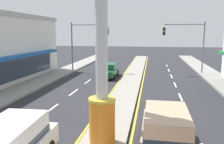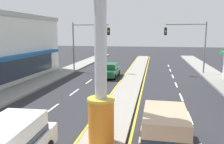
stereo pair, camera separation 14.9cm
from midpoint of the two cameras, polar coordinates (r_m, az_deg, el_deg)
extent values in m
cube|color=gray|center=(22.93, 4.32, -2.55)|extent=(2.06, 52.00, 0.14)
cube|color=gray|center=(23.61, -18.28, -2.61)|extent=(2.57, 60.00, 0.18)
cube|color=silver|center=(12.19, -24.01, -14.94)|extent=(0.14, 2.20, 0.01)
cube|color=silver|center=(15.76, -15.05, -8.82)|extent=(0.14, 2.20, 0.01)
cube|color=silver|center=(19.66, -9.67, -4.93)|extent=(0.14, 2.20, 0.01)
cube|color=silver|center=(23.74, -6.15, -2.32)|extent=(0.14, 2.20, 0.01)
cube|color=silver|center=(27.92, -3.68, -0.48)|extent=(0.14, 2.20, 0.01)
cube|color=silver|center=(32.15, -1.85, 0.88)|extent=(0.14, 2.20, 0.01)
cube|color=silver|center=(36.43, -0.45, 1.92)|extent=(0.14, 2.20, 0.01)
cube|color=silver|center=(14.55, 18.31, -10.55)|extent=(0.14, 2.20, 0.01)
cube|color=silver|center=(18.71, 16.37, -5.94)|extent=(0.14, 2.20, 0.01)
cube|color=silver|center=(22.96, 15.16, -3.02)|extent=(0.14, 2.20, 0.01)
cube|color=silver|center=(27.25, 14.33, -1.02)|extent=(0.14, 2.20, 0.01)
cube|color=silver|center=(31.58, 13.73, 0.44)|extent=(0.14, 2.20, 0.01)
cube|color=silver|center=(35.92, 13.28, 1.55)|extent=(0.14, 2.20, 0.01)
cube|color=yellow|center=(23.09, 1.33, -2.61)|extent=(0.12, 52.00, 0.01)
cube|color=yellow|center=(22.87, 7.35, -2.81)|extent=(0.12, 52.00, 0.01)
cylinder|color=orange|center=(10.23, -2.87, -12.24)|extent=(1.12, 1.12, 1.91)
cylinder|color=gold|center=(9.90, -2.92, -6.77)|extent=(1.18, 1.18, 0.12)
cylinder|color=#B7B7BC|center=(9.50, -3.04, 6.96)|extent=(0.52, 0.52, 4.82)
cylinder|color=slate|center=(30.03, -9.99, 6.06)|extent=(0.16, 0.16, 6.20)
cylinder|color=slate|center=(29.29, -5.81, 11.55)|extent=(4.62, 0.12, 0.12)
cube|color=black|center=(28.59, -1.33, 10.02)|extent=(0.32, 0.24, 0.92)
sphere|color=black|center=(28.45, -1.39, 10.62)|extent=(0.17, 0.17, 0.17)
sphere|color=yellow|center=(28.45, -1.39, 10.02)|extent=(0.17, 0.17, 0.17)
sphere|color=black|center=(28.45, -1.39, 9.41)|extent=(0.17, 0.17, 0.17)
cylinder|color=slate|center=(29.41, 21.52, 5.46)|extent=(0.16, 0.16, 6.20)
cylinder|color=slate|center=(28.99, 17.31, 11.19)|extent=(4.62, 0.12, 0.12)
cube|color=black|center=(28.62, 12.61, 9.79)|extent=(0.32, 0.24, 0.92)
sphere|color=black|center=(28.48, 12.65, 10.39)|extent=(0.17, 0.17, 0.17)
sphere|color=yellow|center=(28.48, 12.63, 9.79)|extent=(0.17, 0.17, 0.17)
sphere|color=black|center=(28.48, 12.60, 9.19)|extent=(0.17, 0.17, 0.17)
cube|color=tan|center=(9.93, 12.65, -15.66)|extent=(1.94, 4.62, 0.80)
cube|color=tan|center=(9.45, 12.87, -11.74)|extent=(1.70, 2.87, 0.80)
cube|color=#283342|center=(9.55, 12.81, -13.31)|extent=(1.74, 2.90, 0.24)
cylinder|color=black|center=(11.37, 7.77, -14.12)|extent=(0.23, 0.68, 0.68)
cylinder|color=black|center=(11.45, 16.82, -14.30)|extent=(0.23, 0.68, 0.68)
cube|color=white|center=(8.91, -24.52, -13.76)|extent=(1.81, 2.93, 0.80)
cube|color=#283342|center=(9.02, -24.40, -15.40)|extent=(1.85, 2.96, 0.24)
cube|color=#14562D|center=(25.75, -1.04, 0.02)|extent=(1.81, 4.32, 0.66)
cube|color=#14562D|center=(25.82, -0.97, 1.46)|extent=(1.58, 2.17, 0.60)
cube|color=#283342|center=(25.84, -0.97, 1.07)|extent=(1.61, 2.19, 0.24)
cylinder|color=black|center=(24.36, 0.20, -1.23)|extent=(0.23, 0.62, 0.62)
cylinder|color=black|center=(24.70, -3.50, -1.09)|extent=(0.23, 0.62, 0.62)
cylinder|color=black|center=(26.94, 1.21, -0.17)|extent=(0.23, 0.62, 0.62)
cylinder|color=black|center=(27.25, -2.15, -0.07)|extent=(0.23, 0.62, 0.62)
camera|label=1|loc=(0.07, -90.31, -0.05)|focal=36.95mm
camera|label=2|loc=(0.07, 89.69, 0.05)|focal=36.95mm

